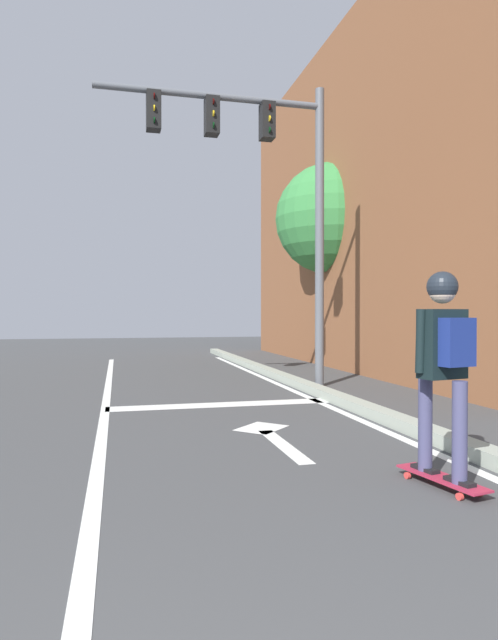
# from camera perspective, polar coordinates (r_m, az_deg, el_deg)

# --- Properties ---
(lane_line_center) EXTENTS (0.12, 20.00, 0.01)m
(lane_line_center) POSITION_cam_1_polar(r_m,az_deg,el_deg) (6.13, -15.40, -11.86)
(lane_line_center) COLOR silver
(lane_line_center) RESTS_ON ground
(lane_line_curbside) EXTENTS (0.12, 20.00, 0.01)m
(lane_line_curbside) POSITION_cam_1_polar(r_m,az_deg,el_deg) (6.79, 12.32, -10.60)
(lane_line_curbside) COLOR silver
(lane_line_curbside) RESTS_ON ground
(stop_bar) EXTENTS (3.26, 0.40, 0.01)m
(stop_bar) POSITION_cam_1_polar(r_m,az_deg,el_deg) (7.91, -3.03, -8.98)
(stop_bar) COLOR silver
(stop_bar) RESTS_ON ground
(lane_arrow_stem) EXTENTS (0.16, 1.40, 0.01)m
(lane_arrow_stem) POSITION_cam_1_polar(r_m,az_deg,el_deg) (5.55, 3.70, -13.16)
(lane_arrow_stem) COLOR silver
(lane_arrow_stem) RESTS_ON ground
(lane_arrow_head) EXTENTS (0.71, 0.71, 0.01)m
(lane_arrow_head) POSITION_cam_1_polar(r_m,az_deg,el_deg) (6.34, 1.34, -11.40)
(lane_arrow_head) COLOR silver
(lane_arrow_head) RESTS_ON ground
(curb_strip) EXTENTS (0.24, 24.00, 0.14)m
(curb_strip) POSITION_cam_1_polar(r_m,az_deg,el_deg) (6.89, 14.22, -9.88)
(curb_strip) COLOR #98A091
(curb_strip) RESTS_ON ground
(skateboard) EXTENTS (0.35, 0.83, 0.08)m
(skateboard) POSITION_cam_1_polar(r_m,az_deg,el_deg) (4.52, 19.82, -15.59)
(skateboard) COLOR #A5253E
(skateboard) RESTS_ON ground
(skater) EXTENTS (0.43, 0.60, 1.57)m
(skater) POSITION_cam_1_polar(r_m,az_deg,el_deg) (4.34, 20.04, -2.88)
(skater) COLOR #434369
(skater) RESTS_ON skateboard
(traffic_signal_mast) EXTENTS (4.05, 0.34, 5.41)m
(traffic_signal_mast) POSITION_cam_1_polar(r_m,az_deg,el_deg) (9.83, 1.06, 16.06)
(traffic_signal_mast) COLOR #585D64
(traffic_signal_mast) RESTS_ON ground
(roadside_tree) EXTENTS (2.82, 2.82, 5.17)m
(roadside_tree) POSITION_cam_1_polar(r_m,az_deg,el_deg) (14.08, 8.67, 10.53)
(roadside_tree) COLOR brown
(roadside_tree) RESTS_ON ground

